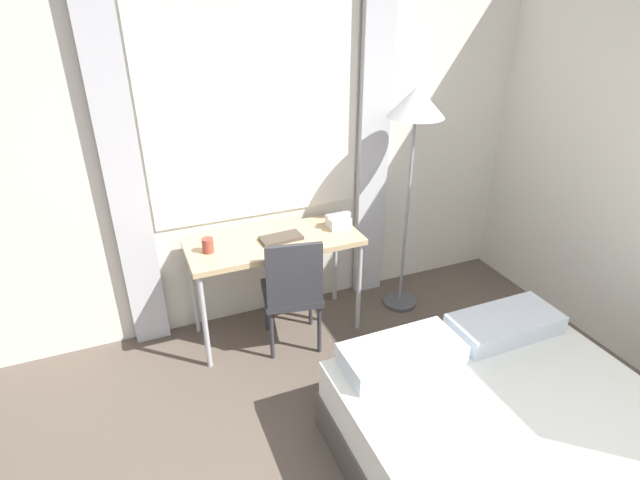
% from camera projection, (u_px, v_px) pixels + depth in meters
% --- Properties ---
extents(wall_back_with_window, '(4.76, 0.13, 2.70)m').
position_uv_depth(wall_back_with_window, '(289.00, 144.00, 3.62)').
color(wall_back_with_window, silver).
rests_on(wall_back_with_window, ground_plane).
extents(desk, '(1.23, 0.52, 0.78)m').
position_uv_depth(desk, '(275.00, 249.00, 3.56)').
color(desk, tan).
rests_on(desk, ground_plane).
extents(desk_chair, '(0.47, 0.47, 0.90)m').
position_uv_depth(desk_chair, '(293.00, 289.00, 3.47)').
color(desk_chair, '#333338').
rests_on(desk_chair, ground_plane).
extents(standing_lamp, '(0.41, 0.41, 1.78)m').
position_uv_depth(standing_lamp, '(415.00, 118.00, 3.49)').
color(standing_lamp, '#4C4C51').
rests_on(standing_lamp, ground_plane).
extents(telephone, '(0.18, 0.14, 0.11)m').
position_uv_depth(telephone, '(338.00, 221.00, 3.69)').
color(telephone, silver).
rests_on(telephone, desk).
extents(book, '(0.30, 0.17, 0.02)m').
position_uv_depth(book, '(281.00, 238.00, 3.52)').
color(book, '#4C4238').
rests_on(book, desk).
extents(mug, '(0.08, 0.08, 0.10)m').
position_uv_depth(mug, '(208.00, 245.00, 3.34)').
color(mug, '#993F33').
rests_on(mug, desk).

